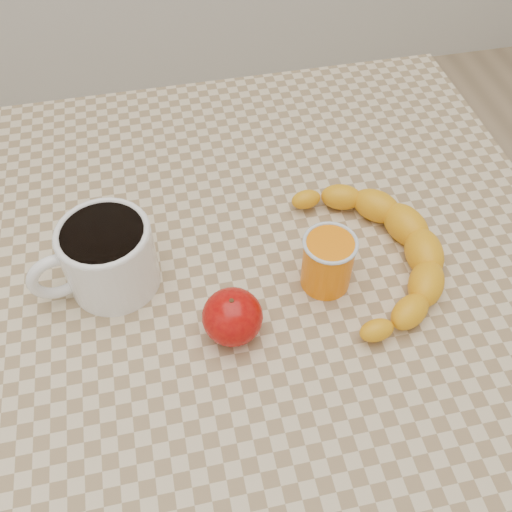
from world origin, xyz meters
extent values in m
plane|color=tan|center=(0.00, 0.00, 0.00)|extent=(3.00, 3.00, 0.00)
cube|color=beige|center=(0.00, 0.00, 0.73)|extent=(0.80, 0.80, 0.04)
cube|color=#97724C|center=(0.00, 0.00, 0.68)|extent=(0.74, 0.74, 0.06)
cylinder|color=#97724C|center=(-0.35, 0.35, 0.35)|extent=(0.05, 0.05, 0.71)
cylinder|color=#97724C|center=(0.35, 0.35, 0.35)|extent=(0.05, 0.05, 0.71)
cylinder|color=white|center=(-0.17, 0.01, 0.79)|extent=(0.13, 0.13, 0.09)
cylinder|color=black|center=(-0.17, 0.01, 0.83)|extent=(0.09, 0.09, 0.01)
torus|color=white|center=(-0.17, 0.01, 0.84)|extent=(0.11, 0.11, 0.01)
torus|color=white|center=(-0.23, 0.00, 0.79)|extent=(0.07, 0.03, 0.07)
cylinder|color=orange|center=(0.08, -0.04, 0.79)|extent=(0.06, 0.06, 0.07)
torus|color=silver|center=(0.08, -0.04, 0.82)|extent=(0.06, 0.06, 0.00)
ellipsoid|color=#8E0406|center=(-0.04, -0.09, 0.78)|extent=(0.08, 0.08, 0.06)
cylinder|color=#382311|center=(-0.04, -0.09, 0.81)|extent=(0.01, 0.01, 0.01)
camera|label=1|loc=(-0.09, -0.42, 1.30)|focal=40.00mm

